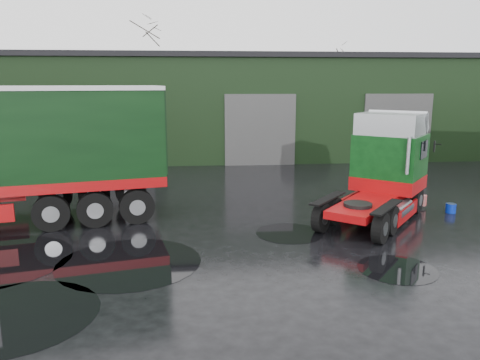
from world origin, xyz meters
The scene contains 10 objects.
ground centered at (0.00, 0.00, 0.00)m, with size 100.00×100.00×0.00m, color black.
warehouse centered at (2.00, 20.00, 3.16)m, with size 32.40×12.40×6.30m.
hero_tractor centered at (4.32, 2.61, 1.81)m, with size 2.47×5.82×3.62m, color #09370F, non-canonical shape.
wash_bucket centered at (7.56, 3.39, 0.17)m, with size 0.35×0.35×0.33m, color #0722A2.
tree_back_a centered at (-6.00, 30.00, 4.75)m, with size 4.40×4.40×9.50m, color black, non-canonical shape.
tree_back_b centered at (10.00, 30.00, 3.75)m, with size 4.40×4.40×7.50m, color black, non-canonical shape.
puddle_0 centered at (-3.37, -0.44, 0.00)m, with size 3.75×3.75×0.01m, color black.
puddle_1 centered at (1.29, 1.58, 0.00)m, with size 2.10×2.10×0.01m, color black.
puddle_3 centered at (3.44, -1.51, 0.00)m, with size 1.98×1.98×0.01m, color black.
puddle_4 centered at (-5.28, -3.11, 0.00)m, with size 3.34×3.34×0.01m, color black.
Camera 1 is at (-1.52, -12.19, 4.62)m, focal length 35.00 mm.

